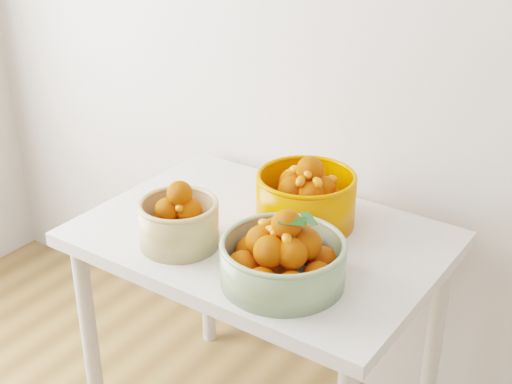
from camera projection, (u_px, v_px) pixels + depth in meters
table at (261, 262)px, 2.05m from camera, size 1.00×0.70×0.75m
bowl_cream at (179, 221)px, 1.92m from camera, size 0.28×0.28×0.19m
bowl_green at (283, 257)px, 1.76m from camera, size 0.37×0.37×0.20m
bowl_orange at (306, 198)px, 2.03m from camera, size 0.33×0.33×0.21m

